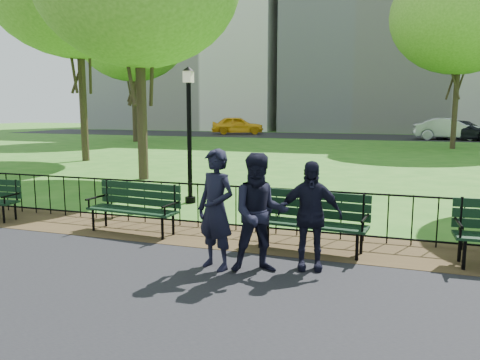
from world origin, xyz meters
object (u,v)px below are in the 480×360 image
(park_bench_left_a, at_px, (135,202))
(taxi, at_px, (237,125))
(person_right, at_px, (309,215))
(person_mid, at_px, (260,213))
(person_left, at_px, (216,209))
(sedan_silver, at_px, (448,129))
(sedan_dark, at_px, (464,130))
(tree_far_w, at_px, (132,33))
(park_bench_main, at_px, (293,212))
(lamppost, at_px, (189,130))
(tree_far_e, at_px, (461,14))

(park_bench_left_a, bearing_deg, taxi, 110.91)
(person_right, xyz_separation_m, taxi, (-13.18, 35.03, 0.02))
(park_bench_left_a, distance_m, person_mid, 3.20)
(person_left, bearing_deg, person_mid, 26.74)
(sedan_silver, bearing_deg, sedan_dark, -89.42)
(taxi, bearing_deg, person_left, 176.67)
(person_left, xyz_separation_m, taxi, (-11.88, 35.45, -0.06))
(tree_far_w, relative_size, taxi, 2.26)
(person_mid, bearing_deg, park_bench_main, 57.47)
(tree_far_w, distance_m, sedan_dark, 25.57)
(lamppost, bearing_deg, tree_far_w, 124.49)
(tree_far_w, bearing_deg, person_left, -56.46)
(person_left, distance_m, person_right, 1.37)
(person_left, relative_size, person_right, 1.10)
(person_mid, height_order, sedan_dark, person_mid)
(park_bench_left_a, relative_size, tree_far_w, 0.17)
(sedan_dark, bearing_deg, park_bench_main, -173.17)
(park_bench_left_a, relative_size, lamppost, 0.55)
(lamppost, bearing_deg, park_bench_main, -42.68)
(lamppost, bearing_deg, person_mid, -54.45)
(tree_far_e, xyz_separation_m, person_left, (-5.56, -24.28, -6.81))
(park_bench_main, xyz_separation_m, tree_far_e, (4.70, 22.95, 7.06))
(lamppost, height_order, tree_far_w, tree_far_w)
(park_bench_left_a, height_order, sedan_dark, sedan_dark)
(person_left, height_order, taxi, person_left)
(lamppost, distance_m, sedan_dark, 30.10)
(person_left, bearing_deg, person_right, 39.40)
(person_mid, relative_size, person_right, 1.08)
(park_bench_left_a, xyz_separation_m, tree_far_w, (-13.46, 22.22, 7.03))
(sedan_dark, bearing_deg, taxi, 100.44)
(park_bench_left_a, distance_m, person_left, 2.66)
(taxi, bearing_deg, person_right, 178.76)
(lamppost, xyz_separation_m, tree_far_w, (-13.24, 19.28, 5.78))
(person_mid, bearing_deg, sedan_silver, 57.55)
(lamppost, distance_m, person_right, 5.54)
(park_bench_main, height_order, person_left, person_left)
(park_bench_left_a, bearing_deg, person_right, -11.05)
(taxi, bearing_deg, sedan_silver, -120.11)
(tree_far_e, bearing_deg, park_bench_left_a, -108.82)
(tree_far_e, bearing_deg, park_bench_main, -101.58)
(person_mid, distance_m, sedan_silver, 33.23)
(tree_far_e, distance_m, taxi, 21.82)
(person_right, bearing_deg, park_bench_main, 102.20)
(tree_far_e, height_order, person_right, tree_far_e)
(person_right, bearing_deg, sedan_dark, 66.51)
(sedan_silver, bearing_deg, park_bench_main, 169.15)
(person_mid, height_order, person_right, person_mid)
(person_mid, bearing_deg, tree_far_w, 101.59)
(tree_far_e, distance_m, person_left, 25.83)
(park_bench_left_a, distance_m, sedan_dark, 32.82)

